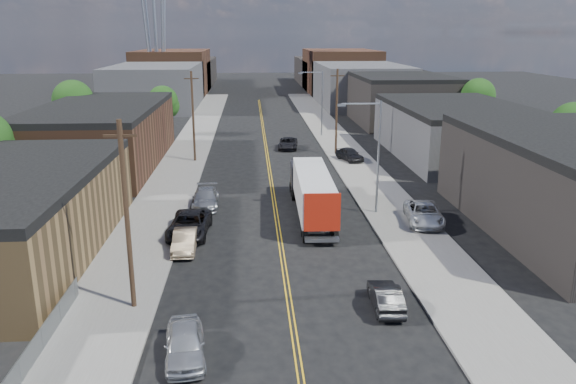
{
  "coord_description": "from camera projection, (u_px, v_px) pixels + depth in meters",
  "views": [
    {
      "loc": [
        -1.92,
        -17.22,
        13.99
      ],
      "look_at": [
        0.8,
        23.04,
        2.5
      ],
      "focal_mm": 35.0,
      "sensor_mm": 36.0,
      "label": 1
    }
  ],
  "objects": [
    {
      "name": "car_right_lot_a",
      "position": [
        424.0,
        213.0,
        42.17
      ],
      "size": [
        3.25,
        5.76,
        1.52
      ],
      "primitive_type": "imported",
      "rotation": [
        0.0,
        0.0,
        -0.14
      ],
      "color": "silver",
      "rests_on": "sidewalk_right"
    },
    {
      "name": "tree_right_near",
      "position": [
        573.0,
        128.0,
        55.64
      ],
      "size": [
        4.6,
        4.48,
        7.44
      ],
      "color": "black",
      "rests_on": "ground"
    },
    {
      "name": "tree_right_far",
      "position": [
        478.0,
        98.0,
        78.58
      ],
      "size": [
        4.85,
        4.76,
        7.91
      ],
      "color": "black",
      "rests_on": "ground"
    },
    {
      "name": "warehouse_brown",
      "position": [
        102.0,
        135.0,
        60.63
      ],
      "size": [
        12.0,
        26.0,
        6.6
      ],
      "color": "#4C2F1E",
      "rests_on": "ground"
    },
    {
      "name": "car_left_d",
      "position": [
        206.0,
        198.0,
        46.59
      ],
      "size": [
        2.15,
        5.13,
        1.48
      ],
      "primitive_type": "imported",
      "rotation": [
        0.0,
        0.0,
        0.01
      ],
      "color": "#989A9D",
      "rests_on": "ground"
    },
    {
      "name": "tree_left_far",
      "position": [
        163.0,
        103.0,
        77.82
      ],
      "size": [
        4.35,
        4.2,
        6.97
      ],
      "color": "black",
      "rests_on": "ground"
    },
    {
      "name": "sidewalk_right",
      "position": [
        351.0,
        159.0,
        64.25
      ],
      "size": [
        5.0,
        140.0,
        0.15
      ],
      "primitive_type": "cube",
      "color": "slate",
      "rests_on": "ground"
    },
    {
      "name": "car_right_lot_c",
      "position": [
        350.0,
        154.0,
        62.84
      ],
      "size": [
        3.04,
        4.55,
        1.44
      ],
      "primitive_type": "imported",
      "rotation": [
        0.0,
        0.0,
        0.35
      ],
      "color": "black",
      "rests_on": "sidewalk_right"
    },
    {
      "name": "skyline_left_b",
      "position": [
        173.0,
        72.0,
        132.96
      ],
      "size": [
        16.0,
        26.0,
        10.0
      ],
      "primitive_type": "cube",
      "color": "#4C2F1E",
      "rests_on": "ground"
    },
    {
      "name": "chainlink_fence",
      "position": [
        20.0,
        371.0,
        22.91
      ],
      "size": [
        0.05,
        16.0,
        1.22
      ],
      "color": "slate",
      "rests_on": "ground"
    },
    {
      "name": "streetlight_near",
      "position": [
        374.0,
        149.0,
        43.5
      ],
      "size": [
        3.39,
        0.25,
        9.0
      ],
      "color": "gray",
      "rests_on": "ground"
    },
    {
      "name": "car_ahead_truck",
      "position": [
        288.0,
        143.0,
        69.9
      ],
      "size": [
        2.82,
        5.12,
        1.36
      ],
      "primitive_type": "imported",
      "rotation": [
        0.0,
        0.0,
        -0.12
      ],
      "color": "black",
      "rests_on": "ground"
    },
    {
      "name": "car_left_b",
      "position": [
        185.0,
        241.0,
        37.14
      ],
      "size": [
        1.54,
        4.24,
        1.39
      ],
      "primitive_type": "imported",
      "rotation": [
        0.0,
        0.0,
        0.02
      ],
      "color": "#968062",
      "rests_on": "ground"
    },
    {
      "name": "industrial_right_b",
      "position": [
        456.0,
        130.0,
        65.21
      ],
      "size": [
        14.0,
        24.0,
        6.1
      ],
      "color": "#3B3B3E",
      "rests_on": "ground"
    },
    {
      "name": "car_right_oncoming",
      "position": [
        386.0,
        297.0,
        29.39
      ],
      "size": [
        1.56,
        4.05,
        1.32
      ],
      "primitive_type": "imported",
      "rotation": [
        0.0,
        0.0,
        3.1
      ],
      "color": "black",
      "rests_on": "ground"
    },
    {
      "name": "skyline_left_a",
      "position": [
        157.0,
        86.0,
        109.25
      ],
      "size": [
        16.0,
        30.0,
        8.0
      ],
      "primitive_type": "cube",
      "color": "#3B3B3E",
      "rests_on": "ground"
    },
    {
      "name": "warehouse_tan",
      "position": [
        0.0,
        214.0,
        35.82
      ],
      "size": [
        12.0,
        22.0,
        5.6
      ],
      "color": "brown",
      "rests_on": "ground"
    },
    {
      "name": "tree_left_mid",
      "position": [
        74.0,
        103.0,
        70.2
      ],
      "size": [
        5.1,
        5.04,
        8.37
      ],
      "color": "black",
      "rests_on": "ground"
    },
    {
      "name": "centerline",
      "position": [
        268.0,
        160.0,
        63.66
      ],
      "size": [
        0.32,
        120.0,
        0.01
      ],
      "primitive_type": "cube",
      "color": "gold",
      "rests_on": "ground"
    },
    {
      "name": "ground",
      "position": [
        264.0,
        137.0,
        78.05
      ],
      "size": [
        260.0,
        260.0,
        0.0
      ],
      "primitive_type": "plane",
      "color": "black",
      "rests_on": "ground"
    },
    {
      "name": "streetlight_far",
      "position": [
        319.0,
        98.0,
        77.09
      ],
      "size": [
        3.39,
        0.25,
        9.0
      ],
      "color": "gray",
      "rests_on": "ground"
    },
    {
      "name": "industrial_right_c",
      "position": [
        399.0,
        99.0,
        89.95
      ],
      "size": [
        14.0,
        22.0,
        7.6
      ],
      "color": "black",
      "rests_on": "ground"
    },
    {
      "name": "skyline_right_a",
      "position": [
        360.0,
        85.0,
        111.84
      ],
      "size": [
        16.0,
        30.0,
        8.0
      ],
      "primitive_type": "cube",
      "color": "#3B3B3E",
      "rests_on": "ground"
    },
    {
      "name": "sidewalk_left",
      "position": [
        184.0,
        161.0,
        63.02
      ],
      "size": [
        5.0,
        140.0,
        0.15
      ],
      "primitive_type": "cube",
      "color": "slate",
      "rests_on": "ground"
    },
    {
      "name": "utility_pole_left_far",
      "position": [
        193.0,
        116.0,
        61.72
      ],
      "size": [
        1.6,
        0.26,
        10.0
      ],
      "color": "black",
      "rests_on": "ground"
    },
    {
      "name": "skyline_right_c",
      "position": [
        329.0,
        72.0,
        155.16
      ],
      "size": [
        16.0,
        40.0,
        7.0
      ],
      "primitive_type": "cube",
      "color": "black",
      "rests_on": "ground"
    },
    {
      "name": "car_left_a",
      "position": [
        185.0,
        343.0,
        24.83
      ],
      "size": [
        2.23,
        4.5,
        1.48
      ],
      "primitive_type": "imported",
      "rotation": [
        0.0,
        0.0,
        0.12
      ],
      "color": "#B7B9BC",
      "rests_on": "ground"
    },
    {
      "name": "utility_pole_left_near",
      "position": [
        127.0,
        216.0,
        28.13
      ],
      "size": [
        1.6,
        0.26,
        10.0
      ],
      "color": "black",
      "rests_on": "ground"
    },
    {
      "name": "skyline_right_b",
      "position": [
        340.0,
        71.0,
        135.56
      ],
      "size": [
        16.0,
        26.0,
        10.0
      ],
      "primitive_type": "cube",
      "color": "#4C2F1E",
      "rests_on": "ground"
    },
    {
      "name": "skyline_left_c",
      "position": [
        183.0,
        73.0,
        152.57
      ],
      "size": [
        16.0,
        40.0,
        7.0
      ],
      "primitive_type": "cube",
      "color": "black",
      "rests_on": "ground"
    },
    {
      "name": "semi_truck",
      "position": [
        311.0,
        188.0,
        44.27
      ],
      "size": [
        2.68,
        14.39,
        3.75
      ],
      "rotation": [
        0.0,
        0.0,
        -0.02
      ],
      "color": "silver",
      "rests_on": "ground"
    },
    {
      "name": "utility_pole_right",
      "position": [
        337.0,
        111.0,
        65.66
      ],
      "size": [
        1.6,
        0.26,
        10.0
      ],
      "color": "black",
      "rests_on": "ground"
    },
    {
      "name": "car_left_c",
      "position": [
        189.0,
        225.0,
        39.95
      ],
      "size": [
        3.02,
        5.99,
        1.63
      ],
      "primitive_type": "imported",
      "rotation": [
        0.0,
        0.0,
        -0.06
      ],
      "color": "black",
      "rests_on": "ground"
    }
  ]
}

